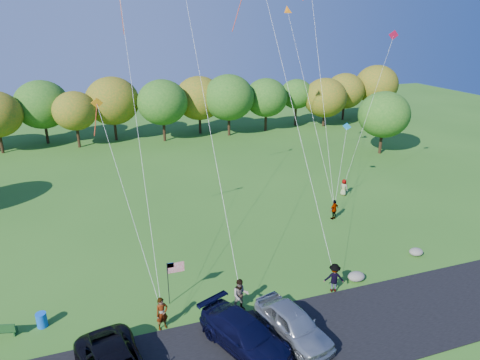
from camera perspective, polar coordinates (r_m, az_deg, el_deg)
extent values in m
plane|color=#2E611B|center=(26.06, 3.15, -15.29)|extent=(140.00, 140.00, 0.00)
cube|color=black|center=(23.21, 7.09, -20.64)|extent=(44.00, 6.00, 0.06)
cylinder|color=#342013|center=(60.94, -25.35, 5.45)|extent=(0.36, 0.36, 2.64)
ellipsoid|color=#2F5C17|center=(60.22, -25.88, 8.74)|extent=(6.99, 6.99, 6.29)
cylinder|color=#342013|center=(59.71, -19.69, 6.20)|extent=(0.36, 0.36, 3.11)
ellipsoid|color=#2F5C17|center=(58.98, -20.12, 9.62)|extent=(6.43, 6.43, 5.79)
cylinder|color=#342013|center=(57.38, -16.09, 5.77)|extent=(0.36, 0.36, 2.58)
ellipsoid|color=#1E5817|center=(56.69, -16.41, 8.85)|extent=(5.75, 5.75, 5.18)
cylinder|color=#342013|center=(61.07, -10.74, 7.04)|extent=(0.36, 0.36, 2.45)
ellipsoid|color=#2F5C17|center=(60.46, -10.93, 9.75)|extent=(5.29, 5.29, 4.76)
cylinder|color=#342013|center=(61.39, -5.76, 7.25)|extent=(0.36, 0.36, 2.22)
ellipsoid|color=#2F5C17|center=(60.78, -5.86, 9.92)|extent=(5.53, 5.53, 4.98)
cylinder|color=#342013|center=(62.47, -1.91, 7.77)|extent=(0.36, 0.36, 2.62)
ellipsoid|color=#2F5C17|center=(61.82, -1.95, 10.72)|extent=(6.01, 6.01, 5.41)
cylinder|color=#342013|center=(63.93, 2.13, 7.94)|extent=(0.36, 0.36, 2.34)
ellipsoid|color=#1E5817|center=(63.29, 2.17, 10.81)|extent=(6.38, 6.38, 5.74)
cylinder|color=#342013|center=(64.46, 7.13, 8.07)|extent=(0.36, 0.36, 2.71)
ellipsoid|color=#2F5C17|center=(63.86, 7.26, 10.77)|extent=(5.32, 5.32, 4.78)
cylinder|color=#342013|center=(67.06, 11.71, 8.51)|extent=(0.36, 0.36, 3.20)
ellipsoid|color=#1E5817|center=(66.43, 11.94, 11.47)|extent=(5.90, 5.90, 5.31)
cylinder|color=#342013|center=(69.88, 14.69, 8.50)|extent=(0.36, 0.36, 2.61)
ellipsoid|color=#2F5C17|center=(69.24, 14.96, 11.41)|extent=(7.06, 7.06, 6.35)
cylinder|color=#342013|center=(73.92, 16.95, 8.81)|extent=(0.36, 0.36, 2.33)
ellipsoid|color=#1E5817|center=(73.39, 17.21, 11.21)|extent=(6.08, 6.08, 5.47)
cylinder|color=#342013|center=(54.27, 18.25, 4.83)|extent=(0.36, 0.36, 2.80)
ellipsoid|color=#1E5817|center=(53.51, 18.65, 8.27)|extent=(6.00, 6.00, 5.40)
imported|color=black|center=(22.22, 0.63, -19.89)|extent=(4.12, 5.86, 1.57)
imported|color=#9DA2A7|center=(22.90, 7.07, -18.51)|extent=(3.05, 5.17, 1.65)
imported|color=#4C4C59|center=(23.65, -10.36, -17.12)|extent=(0.79, 0.64, 1.87)
imported|color=#4C4C59|center=(24.51, 0.06, -15.09)|extent=(1.05, 0.87, 1.94)
imported|color=#4C4C59|center=(26.59, 12.44, -12.61)|extent=(1.34, 1.05, 1.82)
imported|color=#4C4C59|center=(35.49, 12.45, -3.87)|extent=(1.06, 0.71, 1.67)
imported|color=#4C4C59|center=(40.42, 13.66, -0.96)|extent=(0.77, 0.90, 1.55)
cube|color=#163E18|center=(26.17, -29.34, -17.15)|extent=(1.60, 0.51, 0.05)
cube|color=#163E18|center=(26.14, -27.75, -17.40)|extent=(0.17, 0.41, 0.38)
cylinder|color=blue|center=(25.95, -24.93, -16.57)|extent=(0.54, 0.54, 0.82)
cylinder|color=black|center=(25.07, -9.55, -13.48)|extent=(0.05, 0.05, 2.67)
cube|color=red|center=(24.61, -8.56, -11.46)|extent=(0.96, 0.64, 0.02)
cube|color=navy|center=(24.48, -9.27, -11.16)|extent=(0.39, 0.02, 0.30)
ellipsoid|color=gray|center=(28.22, 15.25, -12.30)|extent=(1.10, 0.86, 0.55)
ellipsoid|color=gray|center=(32.23, 22.43, -8.85)|extent=(0.98, 0.81, 0.51)
cone|color=orange|center=(41.09, 6.38, 21.55)|extent=(0.95, 0.52, 0.84)
cube|color=#B90D36|center=(37.39, 19.80, 17.73)|extent=(0.76, 0.25, 0.77)
cube|color=orange|center=(27.63, -18.53, 9.71)|extent=(0.72, 0.25, 0.69)
cube|color=blue|center=(39.46, 14.07, 6.93)|extent=(0.54, 0.59, 0.74)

